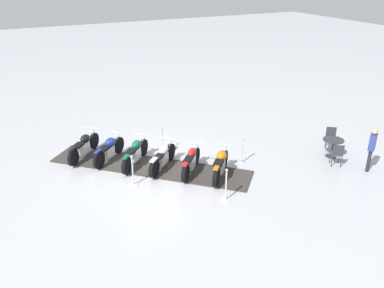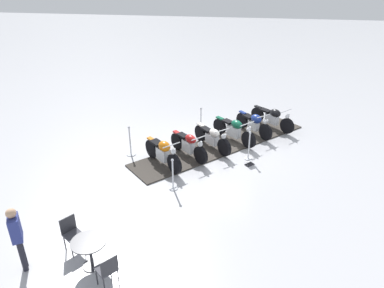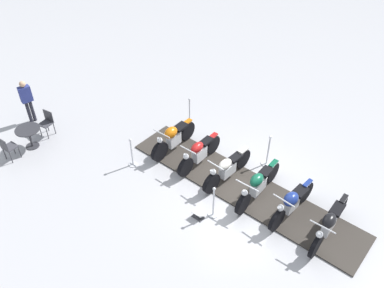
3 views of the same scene
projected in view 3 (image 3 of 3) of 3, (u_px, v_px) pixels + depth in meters
ground_plane at (241, 188)px, 12.32m from camera, size 80.00×80.00×0.00m
display_platform at (241, 187)px, 12.30m from camera, size 6.49×6.67×0.05m
motorcycle_copper at (173, 138)px, 13.34m from camera, size 1.64×1.51×1.01m
motorcycle_maroon at (199, 153)px, 12.81m from camera, size 1.61×1.49×0.96m
motorcycle_cream at (227, 168)px, 12.27m from camera, size 1.59×1.67×0.97m
motorcycle_forest at (258, 185)px, 11.69m from camera, size 1.80×1.63×0.97m
motorcycle_navy at (292, 203)px, 11.12m from camera, size 1.51×1.63×0.98m
motorcycle_black at (329, 223)px, 10.58m from camera, size 1.79×1.61×0.97m
stanchion_left_mid at (268, 155)px, 12.93m from camera, size 0.35×0.35×1.15m
stanchion_right_front at (132, 156)px, 12.87m from camera, size 0.28×0.28×1.08m
stanchion_right_mid at (213, 205)px, 11.22m from camera, size 0.29×0.29×1.10m
stanchion_left_front at (190, 117)px, 14.57m from camera, size 0.35×0.35×1.15m
info_placard at (198, 216)px, 11.36m from camera, size 0.38×0.38×0.23m
cafe_table at (29, 133)px, 13.49m from camera, size 0.82×0.82×0.74m
cafe_chair_near_table at (8, 147)px, 12.99m from camera, size 0.56×0.56×0.90m
cafe_chair_across_table at (47, 121)px, 14.05m from camera, size 0.55×0.55×0.92m
bystander_person at (27, 98)px, 14.35m from camera, size 0.41×0.45×1.69m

